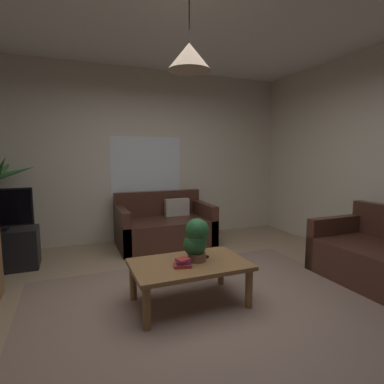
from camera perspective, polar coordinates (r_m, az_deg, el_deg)
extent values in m
cube|color=#9E8466|center=(3.12, 2.21, -20.40)|extent=(5.09, 5.01, 0.02)
cube|color=gray|center=(2.95, 3.93, -21.80)|extent=(3.31, 2.75, 0.01)
cube|color=beige|center=(5.18, -9.38, 6.71)|extent=(5.21, 0.06, 2.81)
cube|color=white|center=(5.17, -8.55, 4.05)|extent=(1.18, 0.01, 1.10)
cube|color=#47281E|center=(4.83, -5.10, -7.54)|extent=(1.44, 0.89, 0.42)
cube|color=#47281E|center=(5.11, -6.40, -2.06)|extent=(1.44, 0.12, 0.40)
cube|color=#47281E|center=(4.66, -12.97, -6.84)|extent=(0.12, 0.89, 0.64)
cube|color=#47281E|center=(5.03, 2.15, -5.64)|extent=(0.12, 0.89, 0.64)
cube|color=#B7AD9E|center=(5.03, -2.84, -2.86)|extent=(0.40, 0.12, 0.28)
cube|color=#47281E|center=(4.36, 25.42, -8.33)|extent=(0.89, 0.12, 0.64)
cube|color=olive|center=(2.96, -0.49, -13.42)|extent=(1.09, 0.68, 0.04)
cylinder|color=olive|center=(2.67, -8.48, -20.75)|extent=(0.07, 0.07, 0.37)
cylinder|color=olive|center=(3.02, 10.61, -17.38)|extent=(0.07, 0.07, 0.37)
cylinder|color=olive|center=(3.17, -10.97, -16.17)|extent=(0.07, 0.07, 0.37)
cylinder|color=olive|center=(3.46, 5.45, -13.98)|extent=(0.07, 0.07, 0.37)
cube|color=#B22D2D|center=(2.85, -1.82, -13.57)|extent=(0.18, 0.15, 0.03)
cube|color=#72387F|center=(2.85, -1.70, -12.96)|extent=(0.14, 0.11, 0.03)
cube|color=#B22D2D|center=(2.84, -1.71, -12.52)|extent=(0.14, 0.13, 0.02)
cube|color=black|center=(3.04, 1.72, -12.24)|extent=(0.17, 0.10, 0.02)
cylinder|color=brown|center=(2.99, 0.91, -12.03)|extent=(0.18, 0.18, 0.08)
sphere|color=#235B2D|center=(2.96, 0.53, -9.78)|extent=(0.23, 0.23, 0.23)
sphere|color=#235B2D|center=(2.93, 0.84, -8.98)|extent=(0.19, 0.19, 0.19)
sphere|color=#235B2D|center=(2.92, 0.98, -7.17)|extent=(0.23, 0.23, 0.23)
cone|color=#3D7F3D|center=(4.83, -30.34, 3.18)|extent=(0.55, 0.12, 0.25)
cone|color=#3D7F3D|center=(5.05, -31.56, 3.85)|extent=(0.31, 0.50, 0.40)
cone|color=#3D7F3D|center=(4.67, -32.27, 3.79)|extent=(0.33, 0.44, 0.42)
cylinder|color=black|center=(3.01, -0.54, 29.94)|extent=(0.01, 0.01, 0.42)
cone|color=tan|center=(2.90, -0.53, 24.03)|extent=(0.38, 0.38, 0.23)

